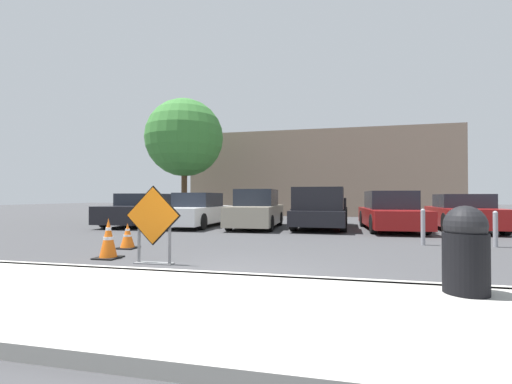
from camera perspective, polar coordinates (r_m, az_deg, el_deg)
ground_plane at (r=15.02m, az=6.50°, el=-5.66°), size 96.00×96.00×0.00m
sidewalk_strip at (r=4.05m, az=-11.68°, el=-18.09°), size 25.23×2.70×0.14m
curb_lip at (r=5.27m, az=-5.46°, el=-14.02°), size 25.23×0.20×0.14m
road_closed_sign at (r=6.78m, az=-16.77°, el=-4.78°), size 1.13×0.20×1.49m
traffic_cone_nearest at (r=7.77m, az=-23.39°, el=-7.17°), size 0.47×0.47×0.83m
traffic_cone_second at (r=9.08m, az=-20.62°, el=-6.90°), size 0.47×0.47×0.62m
parked_car_nearest at (r=16.09m, az=-18.35°, el=-2.92°), size 1.97×4.72×1.41m
parked_car_second at (r=14.94m, az=-9.69°, el=-3.13°), size 1.79×4.68×1.44m
parked_car_third at (r=14.07m, az=0.07°, el=-3.10°), size 1.85×4.35×1.58m
pickup_truck at (r=13.95m, az=10.73°, el=-2.98°), size 2.22×5.12×1.63m
parked_car_fourth at (r=14.03m, az=21.50°, el=-3.16°), size 2.03×4.70×1.49m
parked_car_fifth at (r=14.97m, az=31.24°, el=-3.06°), size 2.13×4.23×1.37m
trash_bin at (r=4.77m, az=31.54°, el=-8.10°), size 0.50×0.50×1.03m
bollard_nearest at (r=10.08m, az=26.07°, el=-5.09°), size 0.12×0.12×0.96m
bollard_second at (r=10.60m, az=35.05°, el=-4.92°), size 0.12×0.12×0.92m
building_facade_backdrop at (r=24.95m, az=10.41°, el=2.82°), size 17.54×5.00×5.68m
street_tree_behind_lot at (r=19.87m, az=-11.85°, el=8.81°), size 4.34×4.34×6.76m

